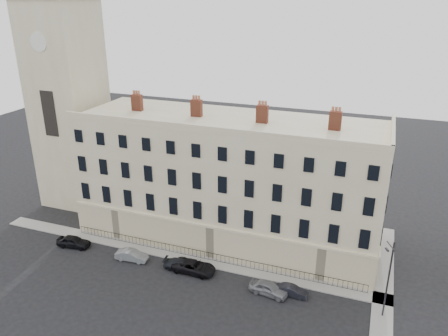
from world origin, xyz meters
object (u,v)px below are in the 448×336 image
at_px(car_a, 74,241).
at_px(streetlamp, 388,277).
at_px(car_e, 269,288).
at_px(car_f, 292,291).
at_px(car_d, 194,267).
at_px(car_c, 181,264).
at_px(car_b, 132,255).

bearing_deg(car_a, streetlamp, -97.56).
xyz_separation_m(car_e, car_f, (2.25, 0.61, -0.15)).
bearing_deg(car_d, car_a, 90.82).
xyz_separation_m(car_a, car_c, (14.18, 0.29, -0.12)).
bearing_deg(car_c, streetlamp, -98.15).
xyz_separation_m(car_a, car_e, (24.42, -0.59, -0.00)).
distance_m(car_b, streetlamp, 27.53).
bearing_deg(car_a, car_f, -97.25).
bearing_deg(car_e, car_a, 95.81).
bearing_deg(car_e, car_c, 92.29).
distance_m(car_a, car_b, 8.13).
xyz_separation_m(car_c, car_e, (10.24, -0.88, 0.12)).
bearing_deg(car_f, car_a, 90.05).
distance_m(car_a, streetlamp, 35.59).
height_order(car_b, car_e, car_e).
bearing_deg(car_c, car_b, 86.81).
height_order(car_b, streetlamp, streetlamp).
height_order(car_d, car_f, car_d).
xyz_separation_m(car_b, car_e, (16.30, -0.48, 0.07)).
bearing_deg(car_b, car_e, -97.11).
bearing_deg(streetlamp, car_b, 155.53).
relative_size(car_b, car_d, 0.79).
bearing_deg(streetlamp, car_d, 154.46).
distance_m(car_b, car_f, 18.55).
height_order(car_b, car_d, car_d).
relative_size(car_a, car_c, 1.04).
bearing_deg(car_e, streetlamp, -80.61).
xyz_separation_m(car_d, car_e, (8.65, -0.83, 0.02)).
distance_m(car_a, car_d, 15.77).
xyz_separation_m(car_c, car_d, (1.59, -0.04, 0.10)).
xyz_separation_m(car_f, streetlamp, (8.71, -0.19, 3.98)).
bearing_deg(car_f, streetlamp, -91.22).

